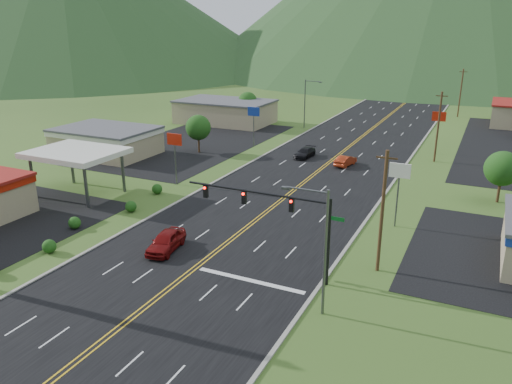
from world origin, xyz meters
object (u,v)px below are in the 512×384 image
at_px(gas_canopy, 76,154).
at_px(car_red_near, 166,242).
at_px(traffic_signal, 279,211).
at_px(streetlight_west, 306,101).
at_px(car_red_far, 345,161).
at_px(car_dark_mid, 305,153).
at_px(streetlight_east, 321,244).

xyz_separation_m(gas_canopy, car_red_near, (17.94, -8.27, -4.02)).
xyz_separation_m(traffic_signal, streetlight_west, (-18.16, 56.00, -0.15)).
relative_size(streetlight_west, car_red_near, 1.79).
relative_size(traffic_signal, car_red_far, 2.98).
height_order(car_red_near, car_red_far, car_red_near).
bearing_deg(car_red_far, car_dark_mid, -5.42).
height_order(gas_canopy, car_dark_mid, gas_canopy).
bearing_deg(streetlight_west, car_red_near, -82.29).
distance_m(streetlight_west, car_red_far, 27.20).
height_order(streetlight_west, car_red_far, streetlight_west).
relative_size(streetlight_east, streetlight_west, 1.00).
xyz_separation_m(traffic_signal, car_dark_mid, (-10.64, 35.06, -4.64)).
distance_m(streetlight_east, car_dark_mid, 42.20).
bearing_deg(car_red_far, car_red_near, 88.53).
relative_size(traffic_signal, car_red_near, 2.61).
bearing_deg(car_red_near, streetlight_west, 88.50).
bearing_deg(car_dark_mid, streetlight_west, 114.03).
bearing_deg(car_dark_mid, gas_canopy, -119.15).
distance_m(car_dark_mid, car_red_far, 6.93).
xyz_separation_m(traffic_signal, streetlight_east, (4.70, -4.00, -0.15)).
bearing_deg(traffic_signal, streetlight_east, -40.39).
bearing_deg(car_red_far, gas_canopy, 55.49).
relative_size(car_red_near, car_red_far, 1.14).
xyz_separation_m(streetlight_west, car_red_far, (14.22, -22.75, -4.46)).
xyz_separation_m(streetlight_east, car_dark_mid, (-15.33, 39.05, -4.49)).
xyz_separation_m(streetlight_east, gas_canopy, (-33.18, 12.00, -0.31)).
xyz_separation_m(traffic_signal, gas_canopy, (-28.48, 8.00, -0.46)).
height_order(car_red_near, car_dark_mid, car_red_near).
relative_size(streetlight_east, car_red_near, 1.79).
height_order(streetlight_east, gas_canopy, streetlight_east).
bearing_deg(car_red_near, gas_canopy, 146.04).
bearing_deg(gas_canopy, car_red_near, -24.76).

